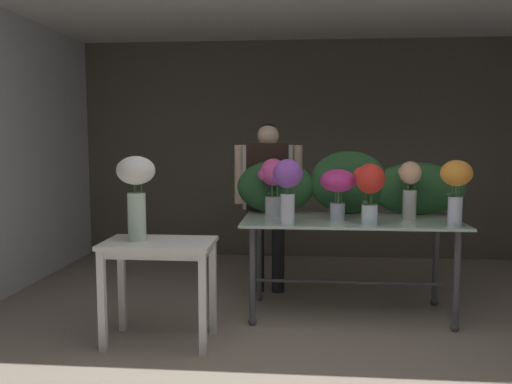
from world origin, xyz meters
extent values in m
plane|color=gray|center=(0.00, 1.98, 0.00)|extent=(8.73, 8.73, 0.00)
cube|color=#5B564C|center=(0.00, 3.97, 1.32)|extent=(5.55, 0.12, 2.64)
cube|color=silver|center=(0.38, 1.74, 0.80)|extent=(1.75, 0.83, 0.02)
cylinder|color=#4C4C51|center=(-0.39, 1.43, 0.39)|extent=(0.05, 0.05, 0.79)
sphere|color=#4C4C51|center=(-0.39, 1.43, 0.03)|extent=(0.07, 0.07, 0.07)
cylinder|color=#4C4C51|center=(1.16, 1.43, 0.39)|extent=(0.05, 0.05, 0.79)
sphere|color=#4C4C51|center=(1.16, 1.43, 0.03)|extent=(0.07, 0.07, 0.07)
cylinder|color=#4C4C51|center=(-0.39, 2.06, 0.39)|extent=(0.05, 0.05, 0.79)
sphere|color=#4C4C51|center=(-0.39, 2.06, 0.03)|extent=(0.07, 0.07, 0.07)
cylinder|color=#4C4C51|center=(1.16, 2.06, 0.39)|extent=(0.05, 0.05, 0.79)
sphere|color=#4C4C51|center=(1.16, 2.06, 0.03)|extent=(0.07, 0.07, 0.07)
cylinder|color=#4C4C51|center=(0.38, 1.74, 0.27)|extent=(1.55, 0.03, 0.03)
cube|color=white|center=(-1.02, 1.03, 0.73)|extent=(0.78, 0.48, 0.03)
cube|color=white|center=(-1.02, 1.03, 0.68)|extent=(0.72, 0.42, 0.06)
cube|color=white|center=(-1.37, 0.83, 0.36)|extent=(0.05, 0.05, 0.71)
cube|color=white|center=(-0.67, 0.83, 0.36)|extent=(0.05, 0.05, 0.71)
cube|color=white|center=(-1.37, 1.23, 0.36)|extent=(0.05, 0.05, 0.71)
cube|color=white|center=(-0.67, 1.23, 0.36)|extent=(0.05, 0.05, 0.71)
cylinder|color=#232328|center=(-0.43, 2.35, 0.40)|extent=(0.12, 0.12, 0.81)
cylinder|color=#232328|center=(-0.23, 2.35, 0.40)|extent=(0.12, 0.12, 0.81)
cube|color=silver|center=(-0.33, 2.35, 1.10)|extent=(0.46, 0.22, 0.59)
cube|color=black|center=(-0.33, 2.23, 1.06)|extent=(0.39, 0.02, 0.71)
cylinder|color=beige|center=(-0.60, 2.35, 1.12)|extent=(0.09, 0.09, 0.55)
cylinder|color=beige|center=(-0.06, 2.35, 1.12)|extent=(0.09, 0.09, 0.55)
sphere|color=beige|center=(-0.33, 2.35, 1.49)|extent=(0.20, 0.20, 0.20)
ellipsoid|color=black|center=(-0.33, 2.37, 1.55)|extent=(0.15, 0.15, 0.09)
ellipsoid|color=#28562D|center=(-0.24, 2.04, 1.04)|extent=(0.68, 0.24, 0.46)
ellipsoid|color=#28562D|center=(0.39, 2.04, 1.08)|extent=(0.67, 0.25, 0.55)
ellipsoid|color=#28562D|center=(0.98, 2.04, 1.03)|extent=(0.82, 0.20, 0.45)
cylinder|color=silver|center=(0.86, 1.78, 0.92)|extent=(0.11, 0.11, 0.24)
cylinder|color=#9EBCB2|center=(0.86, 1.78, 0.86)|extent=(0.10, 0.10, 0.10)
cylinder|color=#28562D|center=(0.89, 1.78, 0.97)|extent=(0.01, 0.01, 0.31)
cylinder|color=#28562D|center=(0.85, 1.80, 0.97)|extent=(0.01, 0.01, 0.31)
cylinder|color=#28562D|center=(0.84, 1.76, 0.97)|extent=(0.01, 0.01, 0.31)
ellipsoid|color=#F4B78E|center=(0.86, 1.78, 1.18)|extent=(0.18, 0.18, 0.19)
sphere|color=#F4B78E|center=(0.81, 1.79, 1.19)|extent=(0.08, 0.08, 0.08)
ellipsoid|color=#387033|center=(0.87, 1.82, 1.06)|extent=(0.10, 0.05, 0.03)
cylinder|color=silver|center=(0.27, 1.66, 0.88)|extent=(0.12, 0.12, 0.14)
cylinder|color=#9EBCB2|center=(0.27, 1.66, 0.84)|extent=(0.11, 0.11, 0.06)
cylinder|color=#477F3D|center=(0.30, 1.66, 0.94)|extent=(0.01, 0.01, 0.26)
cylinder|color=#477F3D|center=(0.27, 1.68, 0.94)|extent=(0.01, 0.01, 0.26)
cylinder|color=#477F3D|center=(0.26, 1.66, 0.94)|extent=(0.01, 0.01, 0.26)
cylinder|color=#477F3D|center=(0.28, 1.63, 0.94)|extent=(0.01, 0.01, 0.26)
ellipsoid|color=#D1338E|center=(0.27, 1.66, 1.13)|extent=(0.28, 0.28, 0.18)
cylinder|color=silver|center=(1.13, 1.45, 0.92)|extent=(0.10, 0.10, 0.23)
cylinder|color=#9EBCB2|center=(1.13, 1.45, 0.85)|extent=(0.10, 0.10, 0.09)
cylinder|color=#477F3D|center=(1.15, 1.45, 0.98)|extent=(0.01, 0.01, 0.33)
cylinder|color=#477F3D|center=(1.13, 1.47, 0.98)|extent=(0.01, 0.01, 0.33)
cylinder|color=#477F3D|center=(1.11, 1.45, 0.98)|extent=(0.01, 0.01, 0.33)
cylinder|color=#477F3D|center=(1.13, 1.44, 0.98)|extent=(0.01, 0.01, 0.33)
ellipsoid|color=orange|center=(1.13, 1.45, 1.21)|extent=(0.23, 0.23, 0.19)
sphere|color=orange|center=(1.21, 1.44, 1.21)|extent=(0.08, 0.08, 0.08)
ellipsoid|color=#28562D|center=(1.10, 1.44, 1.05)|extent=(0.11, 0.08, 0.03)
cylinder|color=silver|center=(0.50, 1.47, 0.88)|extent=(0.12, 0.12, 0.16)
cylinder|color=#9EBCB2|center=(0.50, 1.47, 0.84)|extent=(0.11, 0.11, 0.07)
cylinder|color=#2D6028|center=(0.52, 1.48, 0.95)|extent=(0.01, 0.01, 0.28)
cylinder|color=#2D6028|center=(0.50, 1.49, 0.95)|extent=(0.01, 0.01, 0.28)
cylinder|color=#2D6028|center=(0.47, 1.48, 0.95)|extent=(0.01, 0.01, 0.28)
cylinder|color=#2D6028|center=(0.51, 1.45, 0.95)|extent=(0.01, 0.01, 0.28)
ellipsoid|color=red|center=(0.50, 1.47, 1.16)|extent=(0.22, 0.22, 0.23)
sphere|color=red|center=(0.43, 1.49, 1.19)|extent=(0.10, 0.10, 0.10)
ellipsoid|color=#28562D|center=(0.47, 1.45, 0.98)|extent=(0.05, 0.10, 0.03)
cylinder|color=silver|center=(-0.12, 1.41, 0.92)|extent=(0.11, 0.11, 0.24)
cylinder|color=#9EBCB2|center=(-0.12, 1.41, 0.86)|extent=(0.10, 0.10, 0.10)
cylinder|color=#2D6028|center=(-0.10, 1.42, 0.97)|extent=(0.01, 0.01, 0.32)
cylinder|color=#2D6028|center=(-0.12, 1.43, 0.97)|extent=(0.01, 0.01, 0.32)
cylinder|color=#2D6028|center=(-0.15, 1.41, 0.97)|extent=(0.01, 0.01, 0.32)
cylinder|color=#2D6028|center=(-0.12, 1.38, 0.97)|extent=(0.01, 0.01, 0.32)
ellipsoid|color=purple|center=(-0.12, 1.41, 1.20)|extent=(0.22, 0.22, 0.22)
sphere|color=purple|center=(-0.20, 1.40, 1.16)|extent=(0.08, 0.08, 0.08)
sphere|color=purple|center=(-0.05, 1.43, 1.20)|extent=(0.08, 0.08, 0.08)
cylinder|color=silver|center=(-0.25, 1.87, 0.89)|extent=(0.14, 0.14, 0.17)
cylinder|color=#9EBCB2|center=(-0.25, 1.87, 0.84)|extent=(0.13, 0.13, 0.07)
cylinder|color=#477F3D|center=(-0.22, 1.86, 0.96)|extent=(0.01, 0.01, 0.29)
cylinder|color=#477F3D|center=(-0.27, 1.89, 0.96)|extent=(0.01, 0.01, 0.29)
cylinder|color=#477F3D|center=(-0.26, 1.84, 0.96)|extent=(0.01, 0.01, 0.29)
ellipsoid|color=#E54C9E|center=(-0.25, 1.87, 1.18)|extent=(0.22, 0.22, 0.23)
sphere|color=#E54C9E|center=(-0.33, 1.85, 1.16)|extent=(0.10, 0.10, 0.10)
ellipsoid|color=#387033|center=(-0.27, 1.91, 0.99)|extent=(0.10, 0.10, 0.03)
cylinder|color=silver|center=(-1.17, 1.03, 0.91)|extent=(0.13, 0.13, 0.34)
cylinder|color=#9EBCB2|center=(-1.17, 1.03, 0.82)|extent=(0.12, 0.12, 0.14)
cylinder|color=#387033|center=(-1.14, 1.03, 0.97)|extent=(0.01, 0.01, 0.43)
cylinder|color=#387033|center=(-1.19, 1.05, 0.97)|extent=(0.01, 0.01, 0.43)
cylinder|color=#387033|center=(-1.18, 1.01, 0.97)|extent=(0.01, 0.01, 0.43)
ellipsoid|color=white|center=(-1.17, 1.03, 1.24)|extent=(0.27, 0.27, 0.20)
sphere|color=white|center=(-1.25, 1.01, 1.25)|extent=(0.10, 0.10, 0.10)
camera|label=1|loc=(-0.01, -2.57, 1.47)|focal=37.00mm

